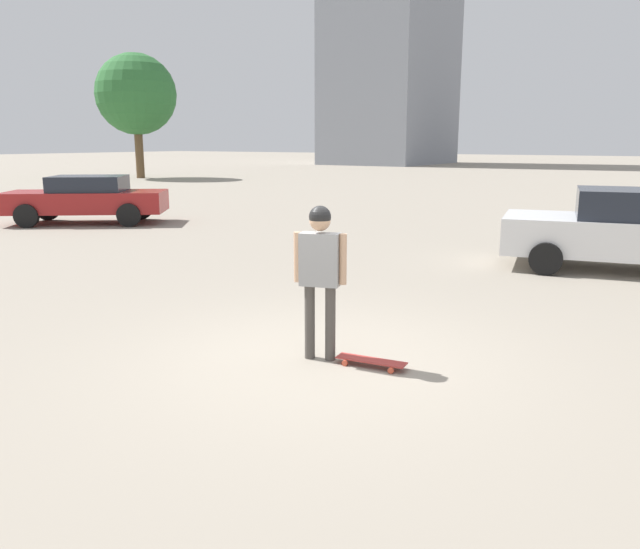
{
  "coord_description": "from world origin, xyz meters",
  "views": [
    {
      "loc": [
        5.71,
        3.57,
        2.42
      ],
      "look_at": [
        0.0,
        0.0,
        0.98
      ],
      "focal_mm": 35.0,
      "sensor_mm": 36.0,
      "label": 1
    }
  ],
  "objects_px": {
    "car_parked_far": "(87,198)",
    "person": "(320,263)",
    "skateboard": "(371,361)",
    "car_parked_near": "(626,230)"
  },
  "relations": [
    {
      "from": "car_parked_far",
      "to": "skateboard",
      "type": "bearing_deg",
      "value": 117.38
    },
    {
      "from": "person",
      "to": "skateboard",
      "type": "xyz_separation_m",
      "value": [
        -0.09,
        0.61,
        -1.05
      ]
    },
    {
      "from": "person",
      "to": "car_parked_near",
      "type": "xyz_separation_m",
      "value": [
        -7.27,
        2.29,
        -0.33
      ]
    },
    {
      "from": "car_parked_far",
      "to": "person",
      "type": "bearing_deg",
      "value": 115.95
    },
    {
      "from": "skateboard",
      "to": "car_parked_near",
      "type": "xyz_separation_m",
      "value": [
        -7.18,
        1.68,
        0.72
      ]
    },
    {
      "from": "skateboard",
      "to": "car_parked_near",
      "type": "relative_size",
      "value": 0.17
    },
    {
      "from": "person",
      "to": "skateboard",
      "type": "bearing_deg",
      "value": -8.47
    },
    {
      "from": "person",
      "to": "car_parked_near",
      "type": "distance_m",
      "value": 7.63
    },
    {
      "from": "person",
      "to": "car_parked_far",
      "type": "distance_m",
      "value": 13.84
    },
    {
      "from": "person",
      "to": "skateboard",
      "type": "distance_m",
      "value": 1.21
    }
  ]
}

